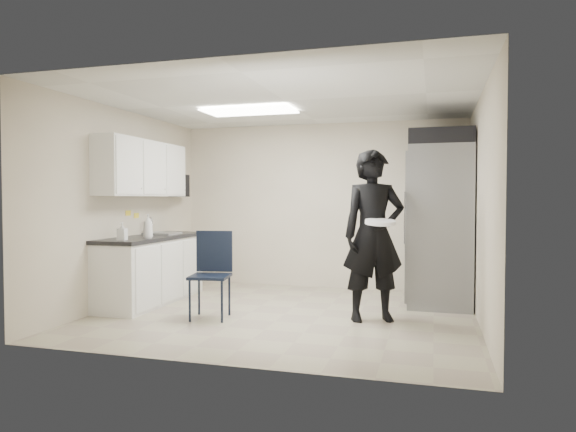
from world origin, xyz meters
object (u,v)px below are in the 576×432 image
(lower_counter, at_px, (152,271))
(folding_chair, at_px, (210,276))
(commercial_fridge, at_px, (440,225))
(man_tuxedo, at_px, (374,235))

(lower_counter, bearing_deg, folding_chair, -29.56)
(commercial_fridge, bearing_deg, folding_chair, -146.40)
(lower_counter, height_order, man_tuxedo, man_tuxedo)
(folding_chair, height_order, man_tuxedo, man_tuxedo)
(lower_counter, xyz_separation_m, commercial_fridge, (3.78, 1.07, 0.62))
(lower_counter, height_order, folding_chair, folding_chair)
(lower_counter, bearing_deg, man_tuxedo, -4.27)
(man_tuxedo, bearing_deg, lower_counter, 152.37)
(commercial_fridge, relative_size, folding_chair, 2.10)
(lower_counter, relative_size, man_tuxedo, 0.96)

